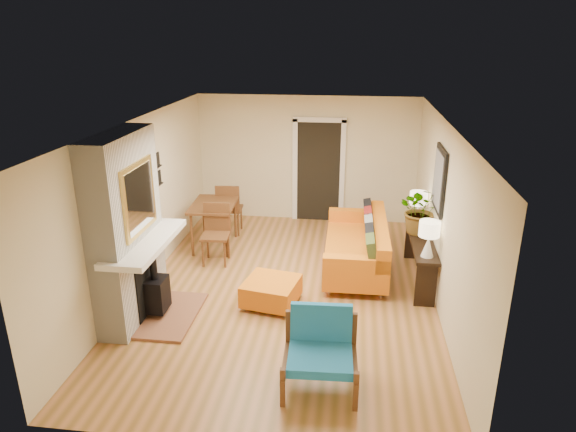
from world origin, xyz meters
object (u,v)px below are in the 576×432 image
object	(u,v)px
sofa	(361,246)
lamp_far	(418,203)
console_table	(421,247)
blue_chair	(321,345)
lamp_near	(429,235)
dining_table	(218,212)
ottoman	(271,291)
houseplant	(421,210)

from	to	relation	value
sofa	lamp_far	world-z (taller)	lamp_far
console_table	lamp_far	xyz separation A→B (m)	(0.00, 0.74, 0.49)
lamp_far	blue_chair	bearing A→B (deg)	-111.94
lamp_near	console_table	bearing A→B (deg)	90.00
blue_chair	dining_table	distance (m)	4.25
console_table	ottoman	bearing A→B (deg)	-154.45
ottoman	lamp_near	xyz separation A→B (m)	(2.23, 0.39, 0.85)
console_table	lamp_far	size ratio (longest dim) A/B	3.43
sofa	lamp_near	distance (m)	1.54
houseplant	ottoman	bearing A→B (deg)	-149.46
sofa	dining_table	world-z (taller)	dining_table
sofa	lamp_near	world-z (taller)	lamp_near
ottoman	houseplant	world-z (taller)	houseplant
sofa	console_table	bearing A→B (deg)	-20.84
ottoman	sofa	bearing A→B (deg)	47.39
console_table	houseplant	distance (m)	0.60
houseplant	console_table	bearing A→B (deg)	-87.65
ottoman	dining_table	size ratio (longest dim) A/B	0.45
ottoman	dining_table	xyz separation A→B (m)	(-1.30, 2.01, 0.46)
dining_table	houseplant	xyz separation A→B (m)	(3.52, -0.70, 0.45)
blue_chair	dining_table	bearing A→B (deg)	120.18
ottoman	lamp_far	xyz separation A→B (m)	(2.23, 1.81, 0.85)
lamp_far	lamp_near	bearing A→B (deg)	-90.00
sofa	houseplant	distance (m)	1.17
blue_chair	console_table	size ratio (longest dim) A/B	0.47
blue_chair	console_table	world-z (taller)	blue_chair
ottoman	blue_chair	world-z (taller)	blue_chair
lamp_near	houseplant	world-z (taller)	houseplant
blue_chair	sofa	bearing A→B (deg)	81.28
dining_table	lamp_far	xyz separation A→B (m)	(3.53, -0.20, 0.39)
blue_chair	dining_table	xyz separation A→B (m)	(-2.13, 3.67, 0.20)
ottoman	console_table	distance (m)	2.50
blue_chair	lamp_near	size ratio (longest dim) A/B	1.61
lamp_near	houseplant	bearing A→B (deg)	90.62
lamp_far	houseplant	xyz separation A→B (m)	(-0.01, -0.50, 0.06)
sofa	console_table	world-z (taller)	sofa
sofa	houseplant	world-z (taller)	houseplant
ottoman	dining_table	distance (m)	2.43
ottoman	lamp_near	bearing A→B (deg)	9.81
dining_table	houseplant	world-z (taller)	houseplant
console_table	lamp_far	world-z (taller)	lamp_far
sofa	ottoman	bearing A→B (deg)	-132.61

